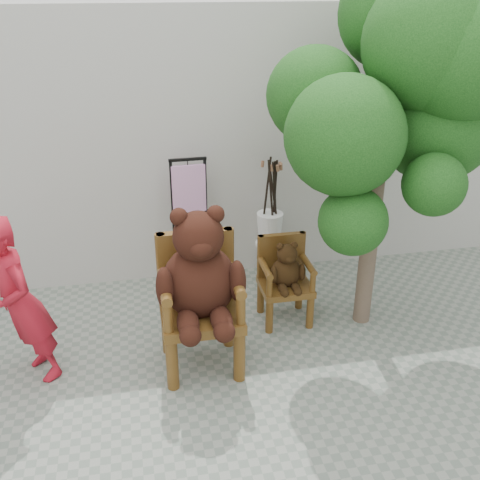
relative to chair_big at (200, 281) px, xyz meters
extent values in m
plane|color=gray|center=(0.10, -0.88, -0.87)|extent=(60.00, 60.00, 0.00)
cube|color=#BBB8AF|center=(0.10, 2.22, 0.63)|extent=(9.00, 1.00, 3.00)
cylinder|color=#4D3010|center=(-0.29, -0.27, -0.63)|extent=(0.10, 0.10, 0.49)
cylinder|color=#4D3010|center=(-0.29, 0.25, -0.63)|extent=(0.10, 0.10, 0.49)
cylinder|color=#4D3010|center=(0.29, -0.27, -0.63)|extent=(0.10, 0.10, 0.49)
cylinder|color=#4D3010|center=(0.29, 0.25, -0.63)|extent=(0.10, 0.10, 0.49)
cube|color=#4D3010|center=(0.00, -0.01, -0.34)|extent=(0.70, 0.64, 0.09)
cube|color=#4D3010|center=(0.00, 0.26, 0.03)|extent=(0.66, 0.09, 0.64)
cylinder|color=#4D3010|center=(-0.30, 0.26, 0.03)|extent=(0.09, 0.09, 0.64)
cylinder|color=#4D3010|center=(-0.30, -0.27, -0.14)|extent=(0.08, 0.08, 0.29)
cylinder|color=#4D3010|center=(-0.30, -0.01, 0.00)|extent=(0.09, 0.61, 0.09)
cylinder|color=#4D3010|center=(0.30, 0.26, 0.03)|extent=(0.09, 0.09, 0.64)
cylinder|color=#4D3010|center=(0.30, -0.27, -0.14)|extent=(0.08, 0.08, 0.29)
cylinder|color=#4D3010|center=(0.30, -0.01, 0.00)|extent=(0.09, 0.61, 0.09)
ellipsoid|color=black|center=(0.00, 0.02, -0.02)|extent=(0.64, 0.55, 0.67)
sphere|color=black|center=(0.00, -0.01, 0.43)|extent=(0.43, 0.43, 0.43)
ellipsoid|color=black|center=(0.00, -0.18, 0.39)|extent=(0.19, 0.15, 0.15)
sphere|color=black|center=(-0.15, 0.00, 0.61)|extent=(0.15, 0.15, 0.15)
sphere|color=black|center=(0.15, 0.00, 0.61)|extent=(0.15, 0.15, 0.15)
ellipsoid|color=black|center=(-0.30, -0.12, 0.03)|extent=(0.15, 0.21, 0.39)
ellipsoid|color=black|center=(-0.14, -0.27, -0.24)|extent=(0.19, 0.38, 0.19)
sphere|color=black|center=(-0.14, -0.42, -0.26)|extent=(0.18, 0.18, 0.18)
ellipsoid|color=black|center=(0.30, -0.12, 0.03)|extent=(0.15, 0.21, 0.39)
ellipsoid|color=black|center=(0.14, -0.27, -0.24)|extent=(0.19, 0.38, 0.19)
sphere|color=black|center=(0.14, -0.42, -0.26)|extent=(0.18, 0.18, 0.18)
cylinder|color=#4D3010|center=(0.72, 0.38, -0.70)|extent=(0.08, 0.08, 0.35)
cylinder|color=#4D3010|center=(0.72, 0.76, -0.70)|extent=(0.08, 0.08, 0.35)
cylinder|color=#4D3010|center=(1.15, 0.38, -0.70)|extent=(0.08, 0.08, 0.35)
cylinder|color=#4D3010|center=(1.15, 0.76, -0.70)|extent=(0.08, 0.08, 0.35)
cube|color=#4D3010|center=(0.93, 0.57, -0.49)|extent=(0.51, 0.46, 0.07)
cube|color=#4D3010|center=(0.93, 0.76, -0.22)|extent=(0.48, 0.07, 0.46)
cylinder|color=#4D3010|center=(0.72, 0.76, -0.22)|extent=(0.07, 0.07, 0.46)
cylinder|color=#4D3010|center=(0.72, 0.38, -0.35)|extent=(0.06, 0.06, 0.21)
cylinder|color=#4D3010|center=(0.72, 0.57, -0.24)|extent=(0.07, 0.44, 0.07)
cylinder|color=#4D3010|center=(1.15, 0.76, -0.22)|extent=(0.07, 0.07, 0.46)
cylinder|color=#4D3010|center=(1.15, 0.38, -0.35)|extent=(0.06, 0.06, 0.21)
cylinder|color=#4D3010|center=(1.15, 0.57, -0.24)|extent=(0.07, 0.44, 0.07)
ellipsoid|color=black|center=(0.93, 0.57, -0.32)|extent=(0.31, 0.26, 0.32)
sphere|color=black|center=(0.93, 0.56, -0.11)|extent=(0.20, 0.20, 0.20)
ellipsoid|color=black|center=(0.93, 0.48, -0.13)|extent=(0.09, 0.07, 0.07)
sphere|color=black|center=(0.86, 0.56, -0.02)|extent=(0.07, 0.07, 0.07)
sphere|color=black|center=(1.01, 0.56, -0.02)|extent=(0.07, 0.07, 0.07)
ellipsoid|color=black|center=(0.79, 0.51, -0.30)|extent=(0.07, 0.10, 0.18)
ellipsoid|color=black|center=(0.87, 0.43, -0.43)|extent=(0.09, 0.18, 0.09)
sphere|color=black|center=(0.87, 0.36, -0.44)|extent=(0.09, 0.09, 0.09)
ellipsoid|color=black|center=(1.08, 0.51, -0.30)|extent=(0.07, 0.10, 0.18)
ellipsoid|color=black|center=(1.00, 0.43, -0.43)|extent=(0.09, 0.18, 0.09)
sphere|color=black|center=(1.00, 0.36, -0.44)|extent=(0.09, 0.09, 0.09)
imported|color=#A91424|center=(-1.49, 0.11, -0.10)|extent=(0.61, 0.67, 1.55)
cube|color=black|center=(-0.09, 1.47, -0.12)|extent=(0.03, 0.03, 1.50)
cube|color=black|center=(0.27, 1.48, -0.12)|extent=(0.03, 0.03, 1.50)
cube|color=black|center=(0.09, 1.47, 0.63)|extent=(0.40, 0.04, 0.03)
cube|color=black|center=(0.09, 1.47, -0.84)|extent=(0.46, 0.36, 0.06)
cube|color=#D995C7|center=(0.09, 1.46, 0.31)|extent=(0.36, 0.05, 0.52)
cylinder|color=black|center=(0.09, 1.47, 0.60)|extent=(0.01, 0.01, 0.08)
cylinder|color=white|center=(0.99, 1.47, -0.43)|extent=(0.32, 0.32, 0.03)
cylinder|color=white|center=(1.08, 1.56, -0.65)|extent=(0.03, 0.03, 0.44)
cylinder|color=white|center=(0.91, 1.56, -0.65)|extent=(0.03, 0.03, 0.44)
cylinder|color=white|center=(0.91, 1.39, -0.65)|extent=(0.03, 0.03, 0.44)
cylinder|color=white|center=(1.08, 1.39, -0.65)|extent=(0.03, 0.03, 0.44)
cylinder|color=black|center=(0.95, 1.51, 0.18)|extent=(0.13, 0.14, 0.79)
cylinder|color=brown|center=(0.91, 1.55, 0.50)|extent=(0.05, 0.05, 0.08)
cylinder|color=black|center=(0.98, 1.42, 0.18)|extent=(0.10, 0.03, 0.80)
cylinder|color=brown|center=(0.98, 1.40, 0.50)|extent=(0.04, 0.04, 0.07)
cylinder|color=black|center=(1.04, 1.47, 0.18)|extent=(0.03, 0.15, 0.79)
cylinder|color=brown|center=(1.09, 1.47, 0.50)|extent=(0.04, 0.05, 0.07)
cylinder|color=black|center=(1.03, 1.44, 0.18)|extent=(0.12, 0.16, 0.79)
cylinder|color=brown|center=(1.08, 1.41, 0.50)|extent=(0.04, 0.05, 0.08)
cylinder|color=black|center=(1.04, 1.45, 0.18)|extent=(0.08, 0.16, 0.79)
cylinder|color=brown|center=(1.09, 1.43, 0.50)|extent=(0.04, 0.05, 0.08)
cylinder|color=black|center=(1.01, 1.43, 0.18)|extent=(0.16, 0.09, 0.79)
cylinder|color=brown|center=(1.04, 1.38, 0.50)|extent=(0.05, 0.04, 0.08)
cylinder|color=#4D3C2E|center=(1.72, 0.41, 0.60)|extent=(0.17, 0.17, 2.96)
sphere|color=#0F360E|center=(2.20, 0.33, 1.19)|extent=(1.08, 1.08, 1.08)
sphere|color=#0F360E|center=(1.14, 0.59, 1.41)|extent=(0.86, 0.86, 0.86)
sphere|color=#0F360E|center=(1.97, 0.21, 1.88)|extent=(1.13, 1.13, 1.13)
sphere|color=#0F360E|center=(1.88, 0.74, 2.07)|extent=(0.99, 0.99, 0.99)
sphere|color=#0F360E|center=(2.31, 0.78, 2.16)|extent=(0.80, 0.80, 0.80)
sphere|color=#0F360E|center=(2.18, 0.10, 1.79)|extent=(1.10, 1.10, 1.10)
sphere|color=#0F360E|center=(1.22, 0.03, 1.19)|extent=(0.99, 0.99, 0.99)
sphere|color=#0F360E|center=(1.30, -0.12, 0.50)|extent=(0.59, 0.59, 0.59)
sphere|color=#0F360E|center=(1.93, -0.22, 0.82)|extent=(0.53, 0.53, 0.53)
camera|label=1|loc=(-0.48, -4.17, 2.38)|focal=42.00mm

